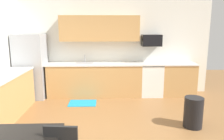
{
  "coord_description": "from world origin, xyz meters",
  "views": [
    {
      "loc": [
        -0.14,
        -3.55,
        1.89
      ],
      "look_at": [
        0.0,
        1.0,
        1.0
      ],
      "focal_mm": 33.86,
      "sensor_mm": 36.0,
      "label": 1
    }
  ],
  "objects": [
    {
      "name": "trash_bin",
      "position": [
        1.56,
        0.25,
        0.3
      ],
      "size": [
        0.36,
        0.36,
        0.6
      ],
      "primitive_type": "cylinder",
      "color": "black",
      "rests_on": "ground"
    },
    {
      "name": "upper_cabinets_back",
      "position": [
        -0.3,
        2.43,
        1.9
      ],
      "size": [
        2.2,
        0.34,
        0.7
      ],
      "primitive_type": "cube",
      "color": "tan"
    },
    {
      "name": "cabinet_run_back_right",
      "position": [
        1.93,
        2.3,
        0.45
      ],
      "size": [
        0.94,
        0.6,
        0.9
      ],
      "primitive_type": "cube",
      "color": "tan",
      "rests_on": "ground"
    },
    {
      "name": "microwave",
      "position": [
        1.16,
        2.4,
        1.57
      ],
      "size": [
        0.54,
        0.36,
        0.32
      ],
      "primitive_type": "cube",
      "color": "black"
    },
    {
      "name": "oven_range",
      "position": [
        1.16,
        2.3,
        0.46
      ],
      "size": [
        0.6,
        0.6,
        0.91
      ],
      "color": "white",
      "rests_on": "ground"
    },
    {
      "name": "sink_basin",
      "position": [
        -0.73,
        2.3,
        0.88
      ],
      "size": [
        0.48,
        0.4,
        0.14
      ],
      "primitive_type": "cube",
      "color": "#A5A8AD",
      "rests_on": "countertop_back"
    },
    {
      "name": "cabinet_run_left",
      "position": [
        -2.3,
        0.8,
        0.45
      ],
      "size": [
        0.6,
        2.0,
        0.9
      ],
      "primitive_type": "cube",
      "color": "tan",
      "rests_on": "ground"
    },
    {
      "name": "cabinet_run_back",
      "position": [
        -0.45,
        2.3,
        0.45
      ],
      "size": [
        2.61,
        0.6,
        0.9
      ],
      "primitive_type": "cube",
      "color": "tan",
      "rests_on": "ground"
    },
    {
      "name": "sink_faucet",
      "position": [
        -0.73,
        2.48,
        1.04
      ],
      "size": [
        0.02,
        0.02,
        0.24
      ],
      "primitive_type": "cylinder",
      "color": "#B2B5BA",
      "rests_on": "countertop_back"
    },
    {
      "name": "countertop_back",
      "position": [
        0.0,
        2.3,
        0.92
      ],
      "size": [
        4.8,
        0.64,
        0.04
      ],
      "primitive_type": "cube",
      "color": "silver",
      "rests_on": "cabinet_run_back"
    },
    {
      "name": "wall_back",
      "position": [
        0.0,
        2.65,
        1.35
      ],
      "size": [
        5.8,
        0.1,
        2.7
      ],
      "primitive_type": "cube",
      "color": "silver",
      "rests_on": "ground"
    },
    {
      "name": "floor_mat",
      "position": [
        -0.74,
        1.65,
        0.01
      ],
      "size": [
        0.7,
        0.5,
        0.01
      ],
      "primitive_type": "cube",
      "color": "#198CBF",
      "rests_on": "ground"
    },
    {
      "name": "countertop_left",
      "position": [
        -2.3,
        0.8,
        0.92
      ],
      "size": [
        0.64,
        2.0,
        0.04
      ],
      "primitive_type": "cube",
      "color": "silver",
      "rests_on": "cabinet_run_left"
    },
    {
      "name": "ground_plane",
      "position": [
        0.0,
        0.0,
        0.0
      ],
      "size": [
        12.0,
        12.0,
        0.0
      ],
      "primitive_type": "plane",
      "color": "olive"
    },
    {
      "name": "refrigerator",
      "position": [
        -2.18,
        2.22,
        0.88
      ],
      "size": [
        0.76,
        0.7,
        1.76
      ],
      "primitive_type": "cube",
      "color": "#9EA0A5",
      "rests_on": "ground"
    }
  ]
}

